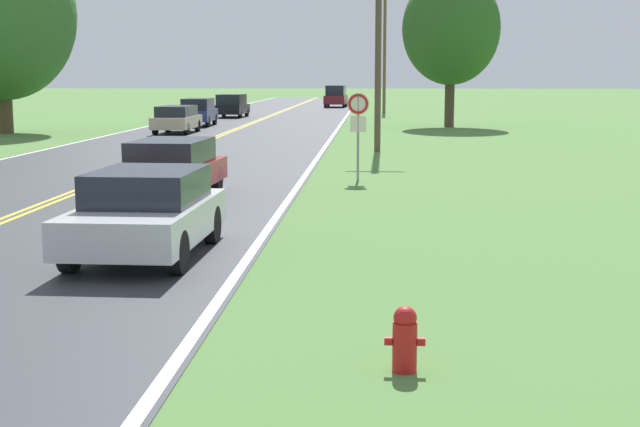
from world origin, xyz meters
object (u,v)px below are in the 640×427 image
object	(u,v)px
car_red_sedan_mid_near	(170,168)
car_maroon_suv_horizon	(336,96)
tree_left_verge	(451,29)
car_silver_sedan_approaching	(147,212)
car_champagne_hatchback_mid_far	(177,119)
car_dark_blue_van_receding	(198,111)
fire_hydrant	(405,338)
car_black_van_distant	(232,105)
traffic_sign	(358,115)
tree_right_cluster	(0,14)

from	to	relation	value
car_red_sedan_mid_near	car_maroon_suv_horizon	world-z (taller)	car_maroon_suv_horizon
car_maroon_suv_horizon	tree_left_verge	bearing A→B (deg)	16.49
car_silver_sedan_approaching	car_red_sedan_mid_near	xyz separation A→B (m)	(-1.16, 6.72, -0.00)
car_silver_sedan_approaching	car_maroon_suv_horizon	bearing A→B (deg)	-178.79
car_champagne_hatchback_mid_far	car_dark_blue_van_receding	world-z (taller)	car_dark_blue_van_receding
car_dark_blue_van_receding	fire_hydrant	bearing A→B (deg)	-167.60
car_black_van_distant	car_dark_blue_van_receding	bearing A→B (deg)	-178.92
fire_hydrant	traffic_sign	xyz separation A→B (m)	(-0.78, 16.12, 1.50)
tree_right_cluster	car_silver_sedan_approaching	bearing A→B (deg)	-63.55
tree_left_verge	car_maroon_suv_horizon	xyz separation A→B (m)	(-7.80, 30.82, -4.47)
car_silver_sedan_approaching	car_black_van_distant	world-z (taller)	car_black_van_distant
car_red_sedan_mid_near	car_dark_blue_van_receding	world-z (taller)	car_dark_blue_van_receding
car_silver_sedan_approaching	car_red_sedan_mid_near	world-z (taller)	same
car_silver_sedan_approaching	car_champagne_hatchback_mid_far	size ratio (longest dim) A/B	0.96
tree_left_verge	car_red_sedan_mid_near	xyz separation A→B (m)	(-9.07, -30.46, -4.76)
tree_right_cluster	car_champagne_hatchback_mid_far	size ratio (longest dim) A/B	2.43
car_silver_sedan_approaching	car_champagne_hatchback_mid_far	xyz separation A→B (m)	(-6.32, 30.60, 0.02)
traffic_sign	car_maroon_suv_horizon	size ratio (longest dim) A/B	0.53
car_silver_sedan_approaching	fire_hydrant	bearing A→B (deg)	37.48
car_black_van_distant	car_maroon_suv_horizon	size ratio (longest dim) A/B	0.89
fire_hydrant	traffic_sign	distance (m)	16.21
car_red_sedan_mid_near	car_black_van_distant	bearing A→B (deg)	-170.36
car_silver_sedan_approaching	car_black_van_distant	size ratio (longest dim) A/B	0.99
fire_hydrant	car_maroon_suv_horizon	bearing A→B (deg)	93.03
car_dark_blue_van_receding	car_black_van_distant	bearing A→B (deg)	-2.77
tree_left_verge	car_dark_blue_van_receding	xyz separation A→B (m)	(-14.44, -0.01, -4.65)
fire_hydrant	car_dark_blue_van_receding	distance (m)	43.93
car_maroon_suv_horizon	car_black_van_distant	bearing A→B (deg)	-15.34
fire_hydrant	car_silver_sedan_approaching	bearing A→B (deg)	126.18
fire_hydrant	tree_left_verge	size ratio (longest dim) A/B	0.08
car_champagne_hatchback_mid_far	car_maroon_suv_horizon	bearing A→B (deg)	-9.15
car_black_van_distant	car_red_sedan_mid_near	bearing A→B (deg)	-170.51
tree_right_cluster	car_champagne_hatchback_mid_far	xyz separation A→B (m)	(8.66, 0.49, -5.17)
car_red_sedan_mid_near	car_black_van_distant	distance (m)	41.45
car_dark_blue_van_receding	tree_right_cluster	bearing A→B (deg)	128.42
tree_right_cluster	car_silver_sedan_approaching	distance (m)	34.03
car_dark_blue_van_receding	car_black_van_distant	distance (m)	10.68
car_black_van_distant	tree_right_cluster	bearing A→B (deg)	156.28
tree_left_verge	car_champagne_hatchback_mid_far	xyz separation A→B (m)	(-14.24, -6.59, -4.75)
fire_hydrant	car_maroon_suv_horizon	world-z (taller)	car_maroon_suv_horizon
traffic_sign	car_dark_blue_van_receding	bearing A→B (deg)	110.18
tree_left_verge	car_champagne_hatchback_mid_far	world-z (taller)	tree_left_verge
traffic_sign	car_black_van_distant	size ratio (longest dim) A/B	0.60
traffic_sign	car_silver_sedan_approaching	bearing A→B (deg)	-106.86
fire_hydrant	tree_right_cluster	xyz separation A→B (m)	(-18.98, 35.59, 5.58)
fire_hydrant	traffic_sign	world-z (taller)	traffic_sign
traffic_sign	tree_left_verge	xyz separation A→B (m)	(4.69, 26.54, 3.66)
tree_left_verge	car_red_sedan_mid_near	size ratio (longest dim) A/B	1.87
traffic_sign	car_silver_sedan_approaching	distance (m)	11.18
car_champagne_hatchback_mid_far	car_silver_sedan_approaching	bearing A→B (deg)	-167.72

